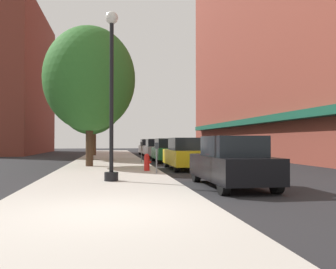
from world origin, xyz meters
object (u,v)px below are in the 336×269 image
(car_green, at_px, (167,151))
(car_black, at_px, (232,162))
(lamppost, at_px, (112,92))
(car_white, at_px, (149,147))
(tree_near, at_px, (94,105))
(car_yellow, at_px, (186,154))
(fire_hydrant, at_px, (147,162))
(tree_mid, at_px, (91,97))
(parking_meter_far, at_px, (157,154))
(tree_far, at_px, (90,79))
(parking_meter_near, at_px, (141,149))
(car_silver, at_px, (156,149))

(car_green, bearing_deg, car_black, -92.05)
(lamppost, xyz_separation_m, car_white, (3.85, 24.63, -2.39))
(tree_near, distance_m, car_green, 11.93)
(car_black, height_order, car_white, same)
(car_yellow, bearing_deg, car_green, 90.33)
(fire_hydrant, height_order, tree_mid, tree_mid)
(parking_meter_far, relative_size, car_black, 0.30)
(tree_near, relative_size, tree_far, 0.93)
(fire_hydrant, relative_size, car_white, 0.18)
(fire_hydrant, xyz_separation_m, tree_mid, (-3.12, 9.98, 4.18))
(fire_hydrant, xyz_separation_m, parking_meter_near, (0.27, 6.28, 0.43))
(car_green, distance_m, car_white, 12.70)
(car_white, bearing_deg, car_black, -91.20)
(parking_meter_far, distance_m, car_black, 4.39)
(fire_hydrant, distance_m, tree_mid, 11.26)
(car_silver, relative_size, car_white, 1.00)
(parking_meter_far, bearing_deg, car_silver, 83.10)
(fire_hydrant, relative_size, car_black, 0.18)
(parking_meter_near, distance_m, car_silver, 8.62)
(car_black, xyz_separation_m, car_silver, (0.00, 20.03, 0.00))
(parking_meter_far, bearing_deg, car_black, -63.59)
(tree_mid, distance_m, car_silver, 8.11)
(car_black, height_order, car_yellow, same)
(parking_meter_far, bearing_deg, tree_mid, 106.56)
(car_black, xyz_separation_m, car_green, (0.00, 13.34, 0.00))
(car_white, bearing_deg, car_green, -91.20)
(parking_meter_far, height_order, car_black, car_black)
(fire_hydrant, height_order, parking_meter_near, parking_meter_near)
(tree_mid, relative_size, tree_far, 0.96)
(lamppost, bearing_deg, car_white, 81.12)
(tree_far, relative_size, car_silver, 1.78)
(car_black, distance_m, car_silver, 20.03)
(tree_near, relative_size, tree_mid, 0.97)
(car_yellow, relative_size, car_white, 1.00)
(fire_hydrant, distance_m, parking_meter_far, 1.52)
(lamppost, height_order, car_yellow, lamppost)
(parking_meter_far, height_order, car_yellow, car_yellow)
(car_silver, bearing_deg, parking_meter_far, -96.79)
(parking_meter_near, xyz_separation_m, car_yellow, (1.95, -4.48, -0.14))
(fire_hydrant, distance_m, car_yellow, 2.88)
(fire_hydrant, height_order, tree_far, tree_far)
(tree_mid, bearing_deg, car_green, -20.46)
(tree_near, bearing_deg, fire_hydrant, -79.57)
(parking_meter_far, bearing_deg, parking_meter_near, 90.00)
(car_green, xyz_separation_m, car_silver, (0.00, 6.68, 0.00))
(car_yellow, height_order, car_green, same)
(tree_mid, relative_size, car_black, 1.71)
(car_yellow, bearing_deg, car_white, 90.33)
(parking_meter_near, distance_m, car_white, 14.54)
(car_yellow, distance_m, car_green, 6.19)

